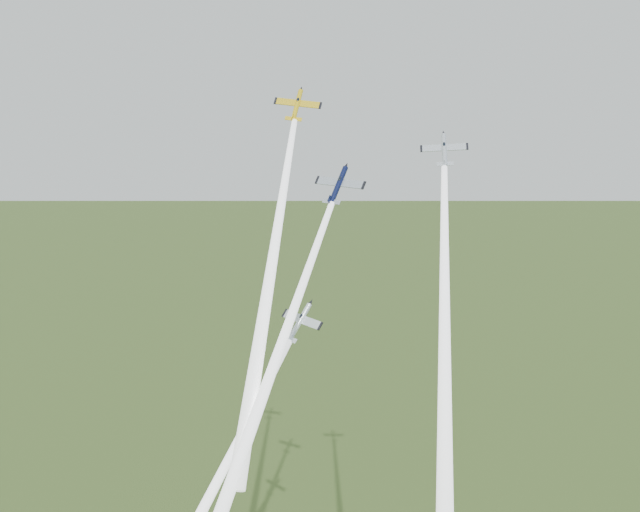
{
  "coord_description": "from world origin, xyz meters",
  "views": [
    {
      "loc": [
        57.97,
        -112.83,
        114.54
      ],
      "look_at": [
        0.0,
        -6.0,
        92.0
      ],
      "focal_mm": 45.0,
      "sensor_mm": 36.0,
      "label": 1
    }
  ],
  "objects_px": {
    "plane_navy": "(338,185)",
    "plane_silver_low": "(299,322)",
    "plane_silver_right": "(444,150)",
    "plane_yellow": "(297,105)"
  },
  "relations": [
    {
      "from": "plane_silver_right",
      "to": "plane_silver_low",
      "type": "distance_m",
      "value": 34.63
    },
    {
      "from": "plane_navy",
      "to": "plane_silver_low",
      "type": "distance_m",
      "value": 21.98
    },
    {
      "from": "plane_navy",
      "to": "plane_silver_right",
      "type": "relative_size",
      "value": 1.15
    },
    {
      "from": "plane_navy",
      "to": "plane_silver_low",
      "type": "relative_size",
      "value": 1.01
    },
    {
      "from": "plane_silver_right",
      "to": "plane_navy",
      "type": "bearing_deg",
      "value": -170.03
    },
    {
      "from": "plane_silver_right",
      "to": "plane_yellow",
      "type": "bearing_deg",
      "value": 157.76
    },
    {
      "from": "plane_yellow",
      "to": "plane_silver_low",
      "type": "xyz_separation_m",
      "value": [
        8.21,
        -13.75,
        -33.07
      ]
    },
    {
      "from": "plane_navy",
      "to": "plane_silver_right",
      "type": "distance_m",
      "value": 17.1
    },
    {
      "from": "plane_silver_right",
      "to": "plane_silver_low",
      "type": "relative_size",
      "value": 0.88
    },
    {
      "from": "plane_navy",
      "to": "plane_yellow",
      "type": "bearing_deg",
      "value": 145.61
    }
  ]
}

